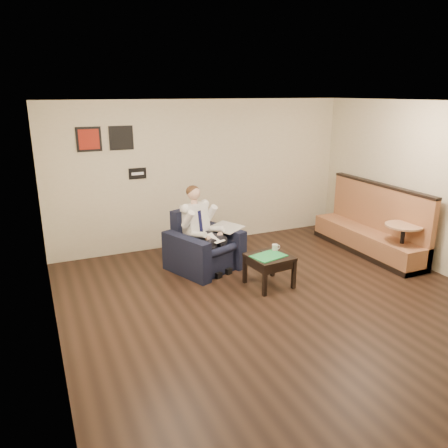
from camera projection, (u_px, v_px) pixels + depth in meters
name	position (u px, v px, depth m)	size (l,w,h in m)	color
ground	(282.00, 304.00, 6.28)	(6.00, 6.00, 0.00)	black
wall_back	(204.00, 174.00, 8.49)	(6.00, 0.02, 2.80)	beige
wall_left	(48.00, 240.00, 4.70)	(0.02, 6.00, 2.80)	beige
wall_right	(444.00, 190.00, 7.05)	(0.02, 6.00, 2.80)	beige
ceiling	(290.00, 102.00, 5.47)	(6.00, 6.00, 0.02)	white
seating_sign	(137.00, 174.00, 7.94)	(0.32, 0.02, 0.20)	black
art_print_left	(89.00, 139.00, 7.44)	(0.42, 0.03, 0.42)	maroon
art_print_right	(121.00, 138.00, 7.65)	(0.42, 0.03, 0.42)	black
armchair	(204.00, 241.00, 7.40)	(1.03, 1.03, 0.99)	black
seated_man	(209.00, 233.00, 7.26)	(0.65, 0.97, 1.36)	white
lap_papers	(214.00, 238.00, 7.21)	(0.23, 0.32, 0.01)	white
newspaper	(226.00, 227.00, 7.56)	(0.43, 0.54, 0.01)	silver
side_table	(269.00, 271.00, 6.81)	(0.61, 0.61, 0.50)	black
green_folder	(269.00, 256.00, 6.70)	(0.50, 0.36, 0.01)	green
coffee_mug	(275.00, 248.00, 6.93)	(0.09, 0.09, 0.11)	white
smartphone	(266.00, 251.00, 6.91)	(0.16, 0.08, 0.01)	black
banquette	(369.00, 220.00, 8.14)	(0.60, 2.50, 1.28)	#985F3B
cafe_table	(401.00, 246.00, 7.51)	(0.62, 0.62, 0.77)	tan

